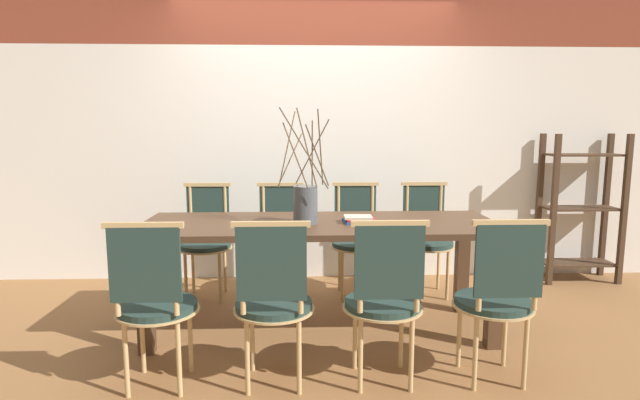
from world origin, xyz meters
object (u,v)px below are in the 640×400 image
at_px(book_stack, 359,219).
at_px(vase_centerpiece, 305,203).
at_px(shelving_rack, 580,209).
at_px(dining_table, 320,237).
at_px(chair_far_center, 357,235).
at_px(chair_near_center, 384,296).

bearing_deg(book_stack, vase_centerpiece, -176.42).
bearing_deg(shelving_rack, dining_table, -156.13).
height_order(dining_table, chair_far_center, chair_far_center).
xyz_separation_m(vase_centerpiece, book_stack, (0.36, 0.02, -0.12)).
distance_m(chair_far_center, vase_centerpiece, 1.00).
relative_size(dining_table, chair_far_center, 2.55).
bearing_deg(dining_table, chair_far_center, 66.09).
distance_m(dining_table, vase_centerpiece, 0.27).
bearing_deg(chair_near_center, book_stack, 94.12).
bearing_deg(vase_centerpiece, shelving_rack, 23.93).
distance_m(chair_far_center, book_stack, 0.83).
xyz_separation_m(chair_near_center, shelving_rack, (2.09, 1.82, 0.16)).
bearing_deg(chair_near_center, chair_far_center, 89.22).
distance_m(book_stack, shelving_rack, 2.41).
bearing_deg(chair_far_center, book_stack, 84.64).
bearing_deg(chair_near_center, vase_centerpiece, 120.25).
bearing_deg(vase_centerpiece, dining_table, 25.45).
xyz_separation_m(vase_centerpiece, shelving_rack, (2.50, 1.11, -0.24)).
height_order(chair_far_center, vase_centerpiece, vase_centerpiece).
distance_m(dining_table, book_stack, 0.29).
xyz_separation_m(dining_table, chair_far_center, (0.34, 0.76, -0.16)).
relative_size(dining_table, book_stack, 10.84).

